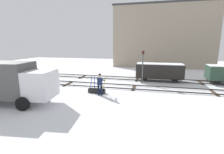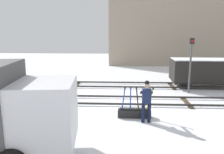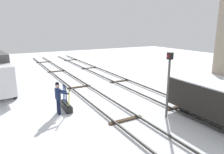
% 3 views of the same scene
% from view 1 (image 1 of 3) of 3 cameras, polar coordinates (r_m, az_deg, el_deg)
% --- Properties ---
extents(ground_plane, '(60.00, 60.00, 0.00)m').
position_cam_1_polar(ground_plane, '(16.64, -4.58, -3.23)').
color(ground_plane, white).
extents(track_main_line, '(44.00, 1.94, 0.18)m').
position_cam_1_polar(track_main_line, '(16.61, -4.58, -2.87)').
color(track_main_line, '#2D2B28').
rests_on(track_main_line, ground_plane).
extents(track_siding_near, '(44.00, 1.94, 0.18)m').
position_cam_1_polar(track_siding_near, '(20.24, -1.26, -0.21)').
color(track_siding_near, '#2D2B28').
rests_on(track_siding_near, ground_plane).
extents(switch_lever_frame, '(1.63, 0.39, 1.45)m').
position_cam_1_polar(switch_lever_frame, '(14.35, -5.41, -4.63)').
color(switch_lever_frame, black).
rests_on(switch_lever_frame, ground_plane).
extents(rail_worker, '(0.54, 0.70, 1.87)m').
position_cam_1_polar(rail_worker, '(13.50, -4.27, -2.06)').
color(rail_worker, '#111831').
rests_on(rail_worker, ground_plane).
extents(delivery_truck, '(5.73, 2.93, 3.00)m').
position_cam_1_polar(delivery_truck, '(13.38, -31.33, -1.24)').
color(delivery_truck, silver).
rests_on(delivery_truck, ground_plane).
extents(signal_post, '(0.24, 0.32, 3.53)m').
position_cam_1_polar(signal_post, '(17.61, 10.77, 4.67)').
color(signal_post, '#4C4C4C').
rests_on(signal_post, ground_plane).
extents(apartment_building, '(17.77, 6.22, 11.11)m').
position_cam_1_polar(apartment_building, '(32.59, 17.18, 13.40)').
color(apartment_building, gray).
rests_on(apartment_building, ground_plane).
extents(freight_car_back_track, '(5.21, 2.02, 2.04)m').
position_cam_1_polar(freight_car_back_track, '(19.46, 16.27, 2.12)').
color(freight_car_back_track, '#2D2B28').
rests_on(freight_car_back_track, ground_plane).
extents(perched_bird_roof_left, '(0.27, 0.13, 0.13)m').
position_cam_1_polar(perched_bird_roof_left, '(34.33, 9.04, 23.09)').
color(perched_bird_roof_left, '#514C47').
rests_on(perched_bird_roof_left, apartment_building).
extents(perched_bird_roof_right, '(0.27, 0.25, 0.13)m').
position_cam_1_polar(perched_bird_roof_right, '(33.90, 2.97, 23.36)').
color(perched_bird_roof_right, '#514C47').
rests_on(perched_bird_roof_right, apartment_building).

